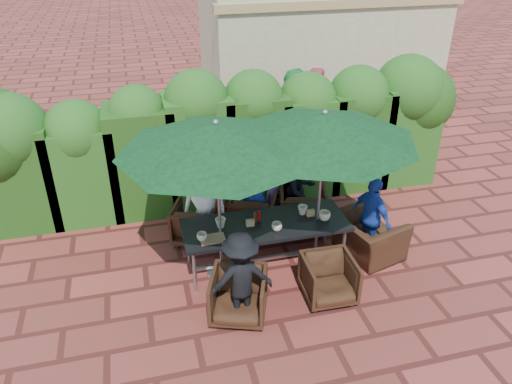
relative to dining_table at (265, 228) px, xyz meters
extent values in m
plane|color=maroon|center=(-0.13, -0.11, -0.68)|extent=(80.00, 80.00, 0.00)
cube|color=black|center=(0.00, 0.00, 0.05)|extent=(2.44, 0.90, 0.05)
cube|color=gray|center=(0.00, 0.00, -0.56)|extent=(2.24, 0.05, 0.05)
cylinder|color=gray|center=(-1.12, -0.35, -0.33)|extent=(0.05, 0.05, 0.70)
cylinder|color=gray|center=(-1.12, 0.35, -0.33)|extent=(0.05, 0.05, 0.70)
cylinder|color=gray|center=(1.12, -0.35, -0.33)|extent=(0.05, 0.05, 0.70)
cylinder|color=gray|center=(1.12, 0.35, -0.33)|extent=(0.05, 0.05, 0.70)
cylinder|color=gray|center=(-0.69, -0.07, -0.66)|extent=(0.44, 0.44, 0.03)
cylinder|color=gray|center=(-0.69, -0.07, 0.52)|extent=(0.04, 0.04, 2.40)
cone|color=black|center=(-0.69, -0.07, 1.54)|extent=(2.66, 2.66, 0.38)
sphere|color=gray|center=(-0.69, -0.07, 1.74)|extent=(0.08, 0.08, 0.08)
cylinder|color=gray|center=(0.79, -0.07, -0.66)|extent=(0.44, 0.44, 0.03)
cylinder|color=gray|center=(0.79, -0.07, 0.52)|extent=(0.04, 0.04, 2.40)
cone|color=black|center=(0.79, -0.07, 1.54)|extent=(2.62, 2.62, 0.38)
sphere|color=gray|center=(0.79, -0.07, 1.74)|extent=(0.08, 0.08, 0.08)
imported|color=black|center=(-0.91, 0.95, -0.31)|extent=(0.91, 0.88, 0.73)
imported|color=black|center=(0.08, 1.01, -0.29)|extent=(0.97, 0.95, 0.77)
imported|color=black|center=(0.90, 0.90, -0.28)|extent=(0.95, 0.91, 0.80)
imported|color=black|center=(-0.63, -0.98, -0.31)|extent=(0.90, 0.87, 0.74)
imported|color=black|center=(0.66, -0.93, -0.32)|extent=(0.71, 0.66, 0.71)
imported|color=black|center=(1.63, -0.11, -0.24)|extent=(0.89, 1.13, 0.87)
imported|color=white|center=(-0.76, 0.85, 0.03)|extent=(0.80, 0.62, 1.41)
imported|color=#1F42AA|center=(0.07, 0.94, 0.02)|extent=(0.52, 0.44, 1.38)
imported|color=black|center=(0.90, 1.04, -0.05)|extent=(0.70, 0.57, 1.25)
imported|color=black|center=(-0.61, -1.04, -0.01)|extent=(0.86, 0.40, 1.33)
imported|color=#1F42AA|center=(1.67, -0.09, -0.01)|extent=(0.60, 0.86, 1.32)
imported|color=#D54B5F|center=(-0.45, 1.12, -0.27)|extent=(0.31, 0.26, 0.81)
imported|color=#A851B1|center=(0.46, 1.14, -0.25)|extent=(0.33, 0.28, 0.84)
imported|color=green|center=(1.75, 4.01, 0.26)|extent=(1.77, 1.55, 1.87)
imported|color=#D54B5F|center=(2.28, 4.25, 0.22)|extent=(0.92, 0.63, 1.79)
imported|color=gray|center=(3.10, 4.09, 0.13)|extent=(1.01, 1.10, 1.61)
imported|color=beige|center=(-0.97, -0.19, 0.13)|extent=(0.15, 0.15, 0.11)
imported|color=beige|center=(-0.65, 0.07, 0.15)|extent=(0.15, 0.15, 0.15)
imported|color=beige|center=(0.11, -0.21, 0.13)|extent=(0.15, 0.15, 0.12)
imported|color=beige|center=(0.61, 0.12, 0.14)|extent=(0.15, 0.15, 0.14)
imported|color=beige|center=(0.87, -0.12, 0.14)|extent=(0.18, 0.18, 0.14)
cylinder|color=#B20C0A|center=(-0.07, 0.09, 0.16)|extent=(0.04, 0.04, 0.17)
cylinder|color=#4C230C|center=(-0.14, 0.08, 0.16)|extent=(0.04, 0.04, 0.17)
cube|color=#926646|center=(-0.82, -0.21, 0.08)|extent=(0.35, 0.25, 0.02)
cube|color=tan|center=(-0.23, 0.00, 0.12)|extent=(0.12, 0.06, 0.10)
cube|color=tan|center=(0.71, 0.04, 0.12)|extent=(0.12, 0.06, 0.10)
cube|color=#173B10|center=(-3.63, 2.19, 0.23)|extent=(1.15, 0.95, 1.80)
sphere|color=#173B10|center=(-3.63, 2.19, 1.03)|extent=(1.24, 1.24, 1.24)
cube|color=#173B10|center=(-2.63, 2.19, 0.17)|extent=(1.15, 0.95, 1.69)
sphere|color=#173B10|center=(-2.63, 2.19, 0.92)|extent=(1.08, 1.08, 1.08)
cube|color=#173B10|center=(-1.63, 2.19, 0.29)|extent=(1.15, 0.95, 1.93)
sphere|color=#173B10|center=(-1.63, 2.19, 1.16)|extent=(0.95, 0.95, 0.95)
cube|color=#173B10|center=(-0.63, 2.19, 0.35)|extent=(1.15, 0.95, 2.05)
sphere|color=#173B10|center=(-0.63, 2.19, 1.27)|extent=(1.10, 1.10, 1.10)
cube|color=#173B10|center=(0.37, 2.19, 0.32)|extent=(1.15, 0.95, 1.99)
sphere|color=#173B10|center=(0.37, 2.19, 1.21)|extent=(1.06, 1.06, 1.06)
cube|color=#173B10|center=(1.37, 2.19, 0.26)|extent=(1.15, 0.95, 1.88)
sphere|color=#173B10|center=(1.37, 2.19, 1.11)|extent=(1.06, 1.06, 1.06)
cube|color=#173B10|center=(2.37, 2.19, 0.27)|extent=(1.15, 0.95, 1.90)
sphere|color=#173B10|center=(2.37, 2.19, 1.12)|extent=(1.12, 1.12, 1.12)
cube|color=#173B10|center=(3.37, 2.19, 0.30)|extent=(1.15, 0.95, 1.95)
sphere|color=#173B10|center=(3.37, 2.19, 1.17)|extent=(1.30, 1.30, 1.30)
sphere|color=#173B10|center=(3.67, 2.29, 0.92)|extent=(1.40, 1.40, 1.40)
cube|color=beige|center=(3.37, 6.89, 0.92)|extent=(6.00, 3.00, 3.20)
cube|color=tan|center=(3.37, 5.44, 2.22)|extent=(6.20, 0.25, 0.20)
camera|label=1|loc=(-1.66, -5.94, 4.05)|focal=35.00mm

